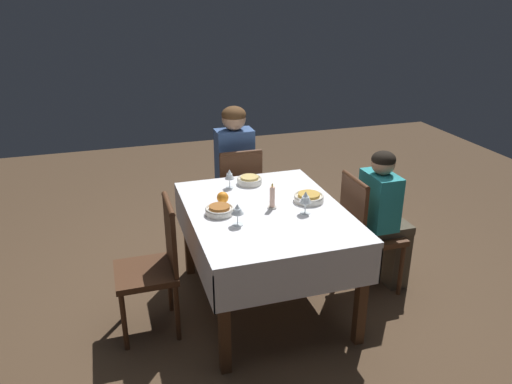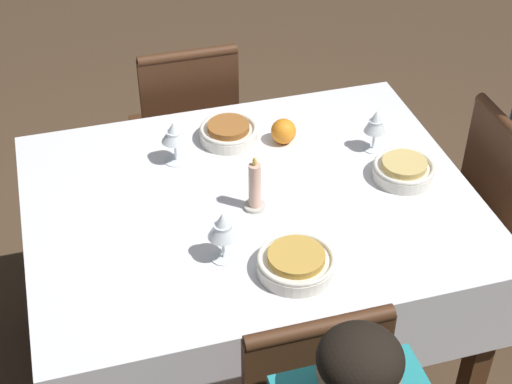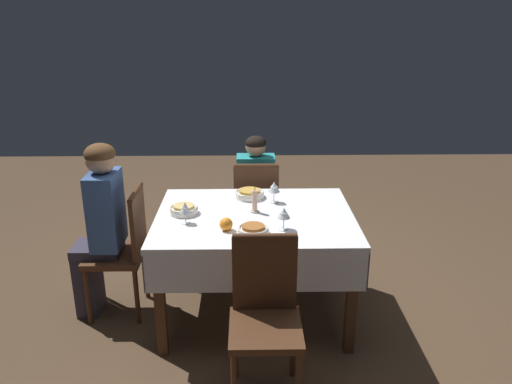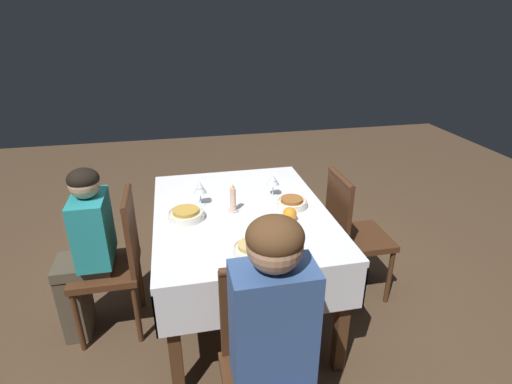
{
  "view_description": "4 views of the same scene",
  "coord_description": "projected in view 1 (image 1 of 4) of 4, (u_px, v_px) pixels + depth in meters",
  "views": [
    {
      "loc": [
        -2.77,
        0.93,
        2.06
      ],
      "look_at": [
        -0.06,
        0.08,
        0.88
      ],
      "focal_mm": 35.0,
      "sensor_mm": 36.0,
      "label": 1
    },
    {
      "loc": [
        -0.46,
        -1.67,
        2.11
      ],
      "look_at": [
        -0.0,
        -0.06,
        0.79
      ],
      "focal_mm": 55.0,
      "sensor_mm": 36.0,
      "label": 2
    },
    {
      "loc": [
        0.05,
        2.94,
        1.94
      ],
      "look_at": [
        -0.01,
        0.05,
        0.9
      ],
      "focal_mm": 35.0,
      "sensor_mm": 36.0,
      "label": 3
    },
    {
      "loc": [
        2.03,
        -0.34,
        1.78
      ],
      "look_at": [
        0.06,
        0.08,
        0.87
      ],
      "focal_mm": 28.0,
      "sensor_mm": 36.0,
      "label": 4
    }
  ],
  "objects": [
    {
      "name": "orange_fruit",
      "position": [
        223.0,
        198.0,
        3.29
      ],
      "size": [
        0.08,
        0.08,
        0.08
      ],
      "primitive_type": "sphere",
      "color": "orange",
      "rests_on": "dining_table"
    },
    {
      "name": "wine_glass_north",
      "position": [
        238.0,
        210.0,
        2.97
      ],
      "size": [
        0.08,
        0.08,
        0.14
      ],
      "color": "white",
      "rests_on": "dining_table"
    },
    {
      "name": "ground_plane",
      "position": [
        265.0,
        303.0,
        3.49
      ],
      "size": [
        8.0,
        8.0,
        0.0
      ],
      "primitive_type": "plane",
      "color": "#4C3826"
    },
    {
      "name": "bowl_east",
      "position": [
        250.0,
        180.0,
        3.61
      ],
      "size": [
        0.18,
        0.18,
        0.06
      ],
      "color": "silver",
      "rests_on": "dining_table"
    },
    {
      "name": "chair_east",
      "position": [
        238.0,
        193.0,
        4.08
      ],
      "size": [
        0.37,
        0.37,
        0.88
      ],
      "rotation": [
        0.0,
        0.0,
        1.57
      ],
      "color": "#472816",
      "rests_on": "ground_plane"
    },
    {
      "name": "wine_glass_east",
      "position": [
        229.0,
        175.0,
        3.52
      ],
      "size": [
        0.07,
        0.07,
        0.14
      ],
      "color": "white",
      "rests_on": "dining_table"
    },
    {
      "name": "dining_table",
      "position": [
        265.0,
        222.0,
        3.25
      ],
      "size": [
        1.26,
        0.99,
        0.73
      ],
      "color": "silver",
      "rests_on": "ground_plane"
    },
    {
      "name": "bowl_south",
      "position": [
        309.0,
        197.0,
        3.32
      ],
      "size": [
        0.2,
        0.2,
        0.06
      ],
      "color": "silver",
      "rests_on": "dining_table"
    },
    {
      "name": "candle_centerpiece",
      "position": [
        272.0,
        199.0,
        3.2
      ],
      "size": [
        0.06,
        0.06,
        0.17
      ],
      "color": "beige",
      "rests_on": "dining_table"
    },
    {
      "name": "wine_glass_south",
      "position": [
        306.0,
        198.0,
        3.12
      ],
      "size": [
        0.08,
        0.08,
        0.15
      ],
      "color": "white",
      "rests_on": "dining_table"
    },
    {
      "name": "chair_north",
      "position": [
        155.0,
        262.0,
        3.07
      ],
      "size": [
        0.37,
        0.37,
        0.88
      ],
      "rotation": [
        0.0,
        0.0,
        3.14
      ],
      "color": "#472816",
      "rests_on": "ground_plane"
    },
    {
      "name": "person_adult_denim",
      "position": [
        233.0,
        166.0,
        4.14
      ],
      "size": [
        0.34,
        0.3,
        1.18
      ],
      "rotation": [
        0.0,
        0.0,
        1.57
      ],
      "color": "#383342",
      "rests_on": "ground_plane"
    },
    {
      "name": "person_child_teal",
      "position": [
        385.0,
        215.0,
        3.5
      ],
      "size": [
        0.3,
        0.33,
        1.04
      ],
      "color": "#4C4233",
      "rests_on": "ground_plane"
    },
    {
      "name": "chair_south",
      "position": [
        365.0,
        229.0,
        3.49
      ],
      "size": [
        0.37,
        0.37,
        0.88
      ],
      "color": "#472816",
      "rests_on": "ground_plane"
    },
    {
      "name": "bowl_north",
      "position": [
        220.0,
        210.0,
        3.13
      ],
      "size": [
        0.18,
        0.18,
        0.06
      ],
      "color": "silver",
      "rests_on": "dining_table"
    }
  ]
}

